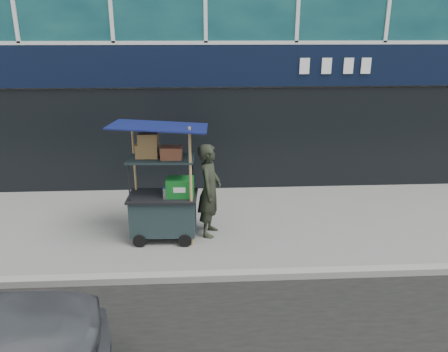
{
  "coord_description": "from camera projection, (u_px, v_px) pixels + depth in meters",
  "views": [
    {
      "loc": [
        -0.16,
        -6.1,
        3.7
      ],
      "look_at": [
        0.25,
        1.2,
        1.22
      ],
      "focal_mm": 35.0,
      "sensor_mm": 36.0,
      "label": 1
    }
  ],
  "objects": [
    {
      "name": "vendor_cart",
      "position": [
        164.0,
        199.0,
        7.87
      ],
      "size": [
        1.68,
        1.22,
        2.21
      ],
      "rotation": [
        0.0,
        0.0,
        -0.04
      ],
      "color": "black",
      "rests_on": "ground"
    },
    {
      "name": "vendor_man",
      "position": [
        210.0,
        190.0,
        8.02
      ],
      "size": [
        0.56,
        0.72,
        1.75
      ],
      "primitive_type": "imported",
      "rotation": [
        0.0,
        0.0,
        1.34
      ],
      "color": "#25291E",
      "rests_on": "ground"
    },
    {
      "name": "ground",
      "position": [
        213.0,
        273.0,
        6.96
      ],
      "size": [
        80.0,
        80.0,
        0.0
      ],
      "primitive_type": "plane",
      "color": "slate",
      "rests_on": "ground"
    },
    {
      "name": "curb",
      "position": [
        213.0,
        276.0,
        6.75
      ],
      "size": [
        80.0,
        0.18,
        0.12
      ],
      "primitive_type": "cube",
      "color": "gray",
      "rests_on": "ground"
    }
  ]
}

